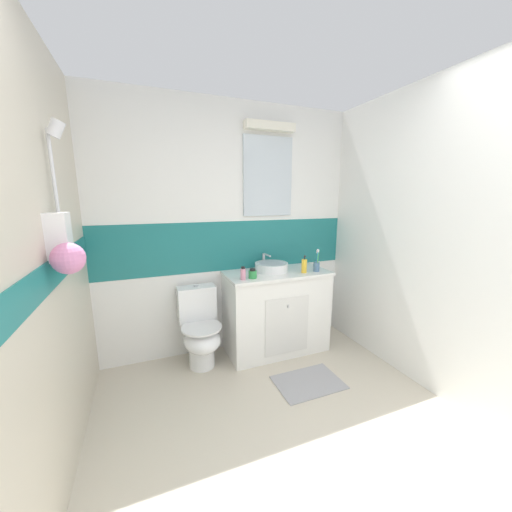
% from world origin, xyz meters
% --- Properties ---
extents(ground_plane, '(3.20, 3.48, 0.04)m').
position_xyz_m(ground_plane, '(0.00, 1.20, -0.02)').
color(ground_plane, beige).
extents(wall_back_tiled, '(3.20, 0.20, 2.50)m').
position_xyz_m(wall_back_tiled, '(0.01, 2.45, 1.26)').
color(wall_back_tiled, white).
rests_on(wall_back_tiled, ground_plane).
extents(wall_left_shower_alcove, '(0.28, 3.48, 2.50)m').
position_xyz_m(wall_left_shower_alcove, '(-1.35, 1.20, 1.25)').
color(wall_left_shower_alcove, beige).
rests_on(wall_left_shower_alcove, ground_plane).
extents(wall_right_plain, '(0.10, 3.48, 2.50)m').
position_xyz_m(wall_right_plain, '(1.35, 1.20, 1.25)').
color(wall_right_plain, white).
rests_on(wall_right_plain, ground_plane).
extents(vanity_cabinet, '(1.05, 0.52, 0.85)m').
position_xyz_m(vanity_cabinet, '(0.40, 2.15, 0.43)').
color(vanity_cabinet, white).
rests_on(vanity_cabinet, ground_plane).
extents(sink_basin, '(0.34, 0.38, 0.16)m').
position_xyz_m(sink_basin, '(0.36, 2.19, 0.90)').
color(sink_basin, white).
rests_on(sink_basin, vanity_cabinet).
extents(toilet, '(0.37, 0.50, 0.76)m').
position_xyz_m(toilet, '(-0.39, 2.15, 0.35)').
color(toilet, white).
rests_on(toilet, ground_plane).
extents(toothbrush_cup, '(0.06, 0.06, 0.23)m').
position_xyz_m(toothbrush_cup, '(0.78, 2.01, 0.91)').
color(toothbrush_cup, '#4C7299').
rests_on(toothbrush_cup, vanity_cabinet).
extents(soap_dispenser, '(0.05, 0.05, 0.18)m').
position_xyz_m(soap_dispenser, '(0.64, 2.01, 0.92)').
color(soap_dispenser, yellow).
rests_on(soap_dispenser, vanity_cabinet).
extents(lotion_bottle_short, '(0.05, 0.05, 0.12)m').
position_xyz_m(lotion_bottle_short, '(-0.01, 2.00, 0.91)').
color(lotion_bottle_short, pink).
rests_on(lotion_bottle_short, vanity_cabinet).
extents(hair_gel_jar, '(0.08, 0.08, 0.09)m').
position_xyz_m(hair_gel_jar, '(0.09, 2.01, 0.89)').
color(hair_gel_jar, green).
rests_on(hair_gel_jar, vanity_cabinet).
extents(bath_mat, '(0.57, 0.40, 0.01)m').
position_xyz_m(bath_mat, '(0.42, 1.52, 0.01)').
color(bath_mat, '#99999E').
rests_on(bath_mat, ground_plane).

